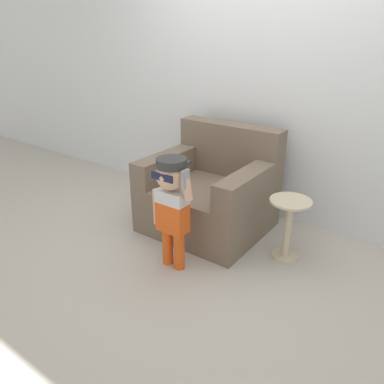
{
  "coord_description": "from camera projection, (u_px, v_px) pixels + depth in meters",
  "views": [
    {
      "loc": [
        1.5,
        -2.54,
        1.67
      ],
      "look_at": [
        -0.11,
        -0.33,
        0.48
      ],
      "focal_mm": 35.0,
      "sensor_mm": 36.0,
      "label": 1
    }
  ],
  "objects": [
    {
      "name": "armchair",
      "position": [
        211.0,
        193.0,
        3.37
      ],
      "size": [
        1.0,
        0.91,
        0.9
      ],
      "color": "#6B5B4C",
      "rests_on": "ground_plane"
    },
    {
      "name": "ground_plane",
      "position": [
        224.0,
        233.0,
        3.36
      ],
      "size": [
        10.0,
        10.0,
        0.0
      ],
      "primitive_type": "plane",
      "color": "#ADA89E"
    },
    {
      "name": "person_child",
      "position": [
        172.0,
        197.0,
        2.67
      ],
      "size": [
        0.35,
        0.27,
        0.87
      ],
      "color": "#E05119",
      "rests_on": "ground_plane"
    },
    {
      "name": "side_table",
      "position": [
        288.0,
        223.0,
        2.88
      ],
      "size": [
        0.32,
        0.32,
        0.5
      ],
      "color": "beige",
      "rests_on": "ground_plane"
    },
    {
      "name": "wall_back",
      "position": [
        265.0,
        76.0,
        3.3
      ],
      "size": [
        10.0,
        0.05,
        2.6
      ],
      "color": "silver",
      "rests_on": "ground_plane"
    }
  ]
}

